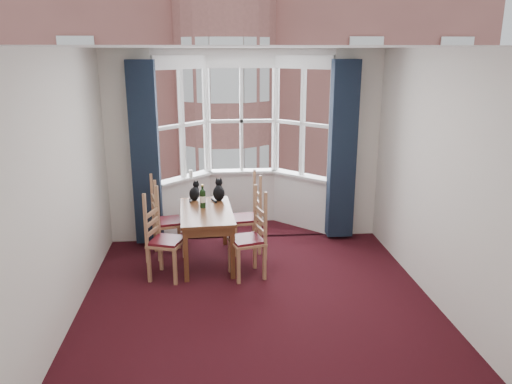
{
  "coord_description": "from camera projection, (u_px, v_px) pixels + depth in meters",
  "views": [
    {
      "loc": [
        -0.48,
        -4.96,
        2.78
      ],
      "look_at": [
        0.06,
        1.05,
        1.05
      ],
      "focal_mm": 35.0,
      "sensor_mm": 36.0,
      "label": 1
    }
  ],
  "objects": [
    {
      "name": "floor",
      "position": [
        259.0,
        308.0,
        5.55
      ],
      "size": [
        4.5,
        4.5,
        0.0
      ],
      "primitive_type": "plane",
      "color": "black",
      "rests_on": "ground"
    },
    {
      "name": "tenement_building",
      "position": [
        223.0,
        82.0,
        18.53
      ],
      "size": [
        18.4,
        7.8,
        15.2
      ],
      "color": "#A55E55",
      "rests_on": "street"
    },
    {
      "name": "street",
      "position": [
        219.0,
        169.0,
        38.08
      ],
      "size": [
        80.0,
        80.0,
        0.0
      ],
      "primitive_type": "plane",
      "color": "#333335",
      "rests_on": "ground"
    },
    {
      "name": "chair_left_far",
      "position": [
        162.0,
        223.0,
        6.87
      ],
      "size": [
        0.49,
        0.5,
        0.92
      ],
      "color": "#A87852",
      "rests_on": "floor"
    },
    {
      "name": "dining_table",
      "position": [
        206.0,
        218.0,
        6.63
      ],
      "size": [
        0.74,
        1.3,
        0.73
      ],
      "color": "brown",
      "rests_on": "floor"
    },
    {
      "name": "wall_near",
      "position": [
        295.0,
        286.0,
        3.01
      ],
      "size": [
        4.0,
        0.0,
        4.0
      ],
      "primitive_type": "plane",
      "rotation": [
        -1.57,
        0.0,
        0.0
      ],
      "color": "silver",
      "rests_on": "floor"
    },
    {
      "name": "ceiling",
      "position": [
        260.0,
        47.0,
        4.78
      ],
      "size": [
        4.5,
        4.5,
        0.0
      ],
      "primitive_type": "plane",
      "rotation": [
        3.14,
        0.0,
        0.0
      ],
      "color": "white",
      "rests_on": "floor"
    },
    {
      "name": "wine_bottle",
      "position": [
        203.0,
        198.0,
        6.68
      ],
      "size": [
        0.08,
        0.08,
        0.32
      ],
      "color": "black",
      "rests_on": "dining_table"
    },
    {
      "name": "wall_back_pier_right",
      "position": [
        354.0,
        145.0,
        7.47
      ],
      "size": [
        0.7,
        0.12,
        2.8
      ],
      "primitive_type": "cube",
      "color": "silver",
      "rests_on": "floor"
    },
    {
      "name": "bay_window",
      "position": [
        242.0,
        141.0,
        7.8
      ],
      "size": [
        2.76,
        0.94,
        2.8
      ],
      "color": "white",
      "rests_on": "floor"
    },
    {
      "name": "chair_right_far",
      "position": [
        251.0,
        219.0,
        7.05
      ],
      "size": [
        0.45,
        0.47,
        0.92
      ],
      "color": "#A87852",
      "rests_on": "floor"
    },
    {
      "name": "curtain_left",
      "position": [
        145.0,
        154.0,
        7.04
      ],
      "size": [
        0.38,
        0.22,
        2.6
      ],
      "primitive_type": "cube",
      "color": "#172234",
      "rests_on": "floor"
    },
    {
      "name": "chair_left_near",
      "position": [
        160.0,
        242.0,
        6.21
      ],
      "size": [
        0.51,
        0.52,
        0.92
      ],
      "color": "#A87852",
      "rests_on": "floor"
    },
    {
      "name": "cat_left",
      "position": [
        195.0,
        193.0,
        7.03
      ],
      "size": [
        0.21,
        0.24,
        0.28
      ],
      "color": "black",
      "rests_on": "dining_table"
    },
    {
      "name": "cat_right",
      "position": [
        219.0,
        192.0,
        7.01
      ],
      "size": [
        0.18,
        0.25,
        0.32
      ],
      "color": "black",
      "rests_on": "dining_table"
    },
    {
      "name": "candle_tall",
      "position": [
        191.0,
        174.0,
        7.72
      ],
      "size": [
        0.06,
        0.06,
        0.11
      ],
      "primitive_type": "cylinder",
      "color": "white",
      "rests_on": "bay_window"
    },
    {
      "name": "curtain_right",
      "position": [
        342.0,
        151.0,
        7.29
      ],
      "size": [
        0.38,
        0.22,
        2.6
      ],
      "primitive_type": "cube",
      "color": "#172234",
      "rests_on": "floor"
    },
    {
      "name": "wall_left",
      "position": [
        61.0,
        192.0,
        5.0
      ],
      "size": [
        0.0,
        4.5,
        4.5
      ],
      "primitive_type": "plane",
      "rotation": [
        1.57,
        0.0,
        1.57
      ],
      "color": "silver",
      "rests_on": "floor"
    },
    {
      "name": "chair_right_near",
      "position": [
        254.0,
        240.0,
        6.26
      ],
      "size": [
        0.49,
        0.51,
        0.92
      ],
      "color": "#A87852",
      "rests_on": "floor"
    },
    {
      "name": "wall_right",
      "position": [
        445.0,
        183.0,
        5.34
      ],
      "size": [
        0.0,
        4.5,
        4.5
      ],
      "primitive_type": "plane",
      "rotation": [
        1.57,
        0.0,
        -1.57
      ],
      "color": "silver",
      "rests_on": "floor"
    },
    {
      "name": "wall_back_pier_left",
      "position": [
        131.0,
        149.0,
        7.18
      ],
      "size": [
        0.7,
        0.12,
        2.8
      ],
      "primitive_type": "cube",
      "color": "silver",
      "rests_on": "floor"
    }
  ]
}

